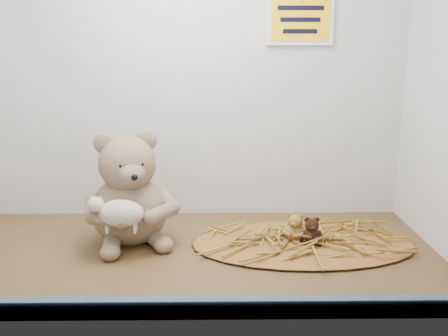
{
  "coord_description": "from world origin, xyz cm",
  "views": [
    {
      "loc": [
        7.64,
        -110.56,
        47.26
      ],
      "look_at": [
        9.09,
        2.36,
        20.3
      ],
      "focal_mm": 40.0,
      "sensor_mm": 36.0,
      "label": 1
    }
  ],
  "objects_px": {
    "main_teddy": "(128,188)",
    "toy_lamb": "(121,213)",
    "mini_teddy_tan": "(296,226)",
    "mini_teddy_brown": "(312,229)"
  },
  "relations": [
    {
      "from": "main_teddy",
      "to": "mini_teddy_tan",
      "type": "xyz_separation_m",
      "value": [
        0.41,
        -0.02,
        -0.09
      ]
    },
    {
      "from": "mini_teddy_brown",
      "to": "mini_teddy_tan",
      "type": "bearing_deg",
      "value": 154.63
    },
    {
      "from": "main_teddy",
      "to": "mini_teddy_brown",
      "type": "bearing_deg",
      "value": -25.01
    },
    {
      "from": "toy_lamb",
      "to": "mini_teddy_tan",
      "type": "bearing_deg",
      "value": 10.86
    },
    {
      "from": "main_teddy",
      "to": "mini_teddy_tan",
      "type": "distance_m",
      "value": 0.42
    },
    {
      "from": "toy_lamb",
      "to": "mini_teddy_brown",
      "type": "relative_size",
      "value": 2.04
    },
    {
      "from": "main_teddy",
      "to": "mini_teddy_brown",
      "type": "distance_m",
      "value": 0.46
    },
    {
      "from": "main_teddy",
      "to": "toy_lamb",
      "type": "bearing_deg",
      "value": -109.98
    },
    {
      "from": "main_teddy",
      "to": "toy_lamb",
      "type": "relative_size",
      "value": 2.04
    },
    {
      "from": "main_teddy",
      "to": "toy_lamb",
      "type": "height_order",
      "value": "main_teddy"
    }
  ]
}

